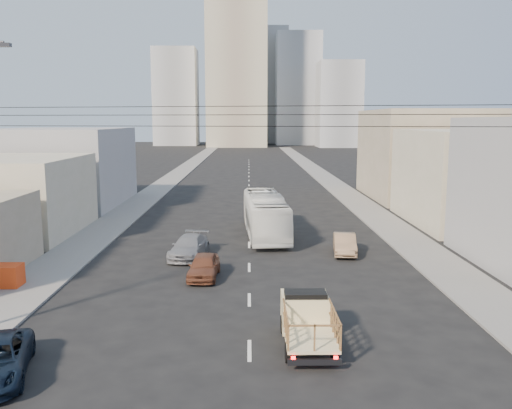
{
  "coord_description": "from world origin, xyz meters",
  "views": [
    {
      "loc": [
        -0.01,
        -17.81,
        8.8
      ],
      "look_at": [
        0.44,
        16.3,
        3.5
      ],
      "focal_mm": 38.0,
      "sensor_mm": 36.0,
      "label": 1
    }
  ],
  "objects_px": {
    "sedan_tan": "(345,244)",
    "sedan_grey": "(189,247)",
    "flatbed_pickup": "(307,318)",
    "city_bus": "(265,215)",
    "crate_stack": "(4,276)",
    "sedan_brown": "(204,266)"
  },
  "relations": [
    {
      "from": "flatbed_pickup",
      "to": "sedan_grey",
      "type": "xyz_separation_m",
      "value": [
        -6.2,
        13.97,
        -0.4
      ]
    },
    {
      "from": "flatbed_pickup",
      "to": "sedan_grey",
      "type": "height_order",
      "value": "flatbed_pickup"
    },
    {
      "from": "sedan_tan",
      "to": "crate_stack",
      "type": "distance_m",
      "value": 20.69
    },
    {
      "from": "sedan_tan",
      "to": "sedan_brown",
      "type": "bearing_deg",
      "value": -141.69
    },
    {
      "from": "flatbed_pickup",
      "to": "sedan_brown",
      "type": "relative_size",
      "value": 1.11
    },
    {
      "from": "flatbed_pickup",
      "to": "sedan_grey",
      "type": "relative_size",
      "value": 0.92
    },
    {
      "from": "city_bus",
      "to": "crate_stack",
      "type": "xyz_separation_m",
      "value": [
        -14.25,
        -13.2,
        -0.94
      ]
    },
    {
      "from": "sedan_brown",
      "to": "city_bus",
      "type": "bearing_deg",
      "value": 74.24
    },
    {
      "from": "city_bus",
      "to": "sedan_tan",
      "type": "bearing_deg",
      "value": -52.61
    },
    {
      "from": "flatbed_pickup",
      "to": "city_bus",
      "type": "distance_m",
      "value": 20.74
    },
    {
      "from": "sedan_brown",
      "to": "sedan_tan",
      "type": "height_order",
      "value": "sedan_brown"
    },
    {
      "from": "city_bus",
      "to": "crate_stack",
      "type": "bearing_deg",
      "value": -140.6
    },
    {
      "from": "sedan_tan",
      "to": "sedan_grey",
      "type": "bearing_deg",
      "value": -168.71
    },
    {
      "from": "flatbed_pickup",
      "to": "city_bus",
      "type": "height_order",
      "value": "city_bus"
    },
    {
      "from": "city_bus",
      "to": "sedan_grey",
      "type": "xyz_separation_m",
      "value": [
        -5.16,
        -6.74,
        -0.93
      ]
    },
    {
      "from": "sedan_brown",
      "to": "crate_stack",
      "type": "xyz_separation_m",
      "value": [
        -10.44,
        -1.79,
        0.01
      ]
    },
    {
      "from": "sedan_tan",
      "to": "crate_stack",
      "type": "bearing_deg",
      "value": -152.62
    },
    {
      "from": "sedan_brown",
      "to": "sedan_grey",
      "type": "distance_m",
      "value": 4.86
    },
    {
      "from": "sedan_grey",
      "to": "sedan_tan",
      "type": "bearing_deg",
      "value": 12.51
    },
    {
      "from": "sedan_tan",
      "to": "sedan_grey",
      "type": "relative_size",
      "value": 0.85
    },
    {
      "from": "flatbed_pickup",
      "to": "sedan_brown",
      "type": "bearing_deg",
      "value": 117.54
    },
    {
      "from": "sedan_tan",
      "to": "crate_stack",
      "type": "relative_size",
      "value": 2.25
    }
  ]
}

